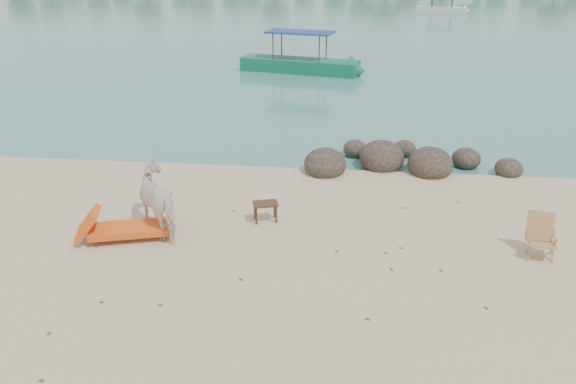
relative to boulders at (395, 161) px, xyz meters
name	(u,v)px	position (x,y,z in m)	size (l,w,h in m)	color
boulders	(395,161)	(0.00, 0.00, 0.00)	(6.43, 2.99, 1.02)	black
cow	(162,200)	(-5.70, -4.68, 0.57)	(0.85, 1.86, 1.57)	silver
side_table	(265,213)	(-3.39, -3.99, 0.03)	(0.60, 0.39, 0.48)	#362615
lounge_chair	(130,226)	(-6.36, -5.17, 0.12)	(2.23, 0.78, 0.67)	orange
deck_chair	(543,239)	(2.75, -5.10, 0.26)	(0.60, 0.66, 0.94)	tan
boat_near	(300,38)	(-4.08, 13.82, 1.50)	(7.04, 1.58, 3.42)	#106649
dead_leaves	(300,264)	(-2.37, -5.89, -0.21)	(8.14, 7.52, 0.00)	brown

